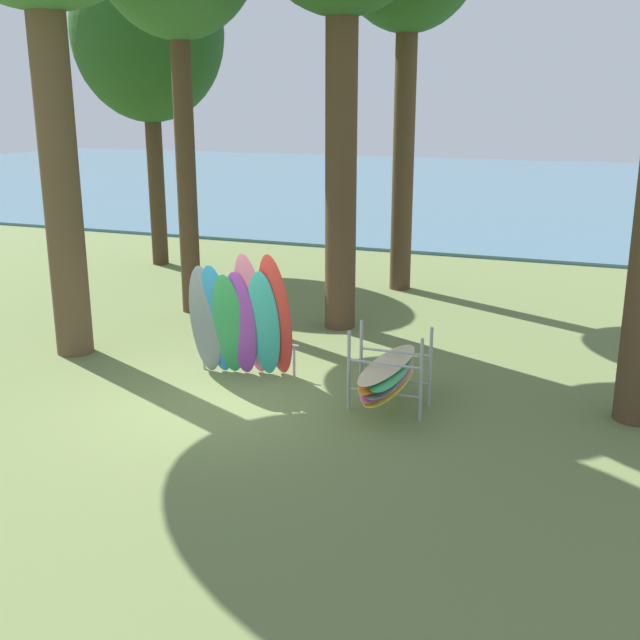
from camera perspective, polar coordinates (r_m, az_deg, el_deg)
name	(u,v)px	position (r m, az deg, el deg)	size (l,w,h in m)	color
ground_plane	(220,399)	(12.47, -7.28, -5.71)	(80.00, 80.00, 0.00)	olive
lake_water	(501,188)	(41.33, 13.01, 9.29)	(80.00, 36.00, 0.10)	#477084
tree_deep_back	(148,34)	(22.29, -12.36, 19.56)	(3.97, 3.97, 8.44)	#42301E
leaning_board_pile	(241,321)	(13.04, -5.72, -0.05)	(1.79, 0.92, 2.21)	gray
board_storage_rack	(389,373)	(11.90, 5.00, -3.88)	(1.15, 2.13, 1.25)	#9EA0A5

